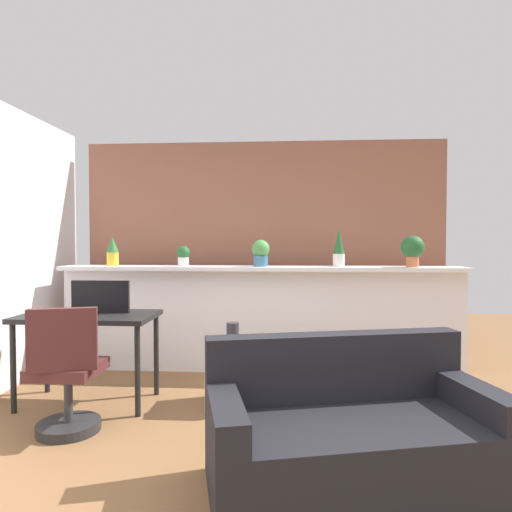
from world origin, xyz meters
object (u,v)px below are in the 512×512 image
at_px(potted_plant_0, 113,251).
at_px(potted_plant_3, 339,248).
at_px(potted_plant_4, 413,249).
at_px(potted_plant_1, 183,255).
at_px(side_cube_shelf, 233,375).
at_px(office_chair, 67,380).
at_px(desk, 88,324).
at_px(potted_plant_2, 261,252).
at_px(tv_monitor, 100,297).
at_px(couch, 351,436).
at_px(vase_on_shelf, 233,334).

distance_m(potted_plant_0, potted_plant_3, 2.36).
distance_m(potted_plant_3, potted_plant_4, 0.72).
xyz_separation_m(potted_plant_1, side_cube_shelf, (0.63, -0.93, -0.96)).
height_order(potted_plant_0, office_chair, potted_plant_0).
bearing_deg(desk, potted_plant_2, 35.34).
height_order(tv_monitor, office_chair, tv_monitor).
xyz_separation_m(potted_plant_4, desk, (-2.89, -0.95, -0.61)).
bearing_deg(potted_plant_2, desk, -144.66).
bearing_deg(side_cube_shelf, desk, -177.84).
distance_m(potted_plant_1, couch, 2.72).
bearing_deg(office_chair, potted_plant_4, 29.41).
bearing_deg(couch, potted_plant_1, 123.86).
bearing_deg(potted_plant_3, desk, -155.13).
distance_m(potted_plant_1, office_chair, 1.84).
relative_size(vase_on_shelf, couch, 0.11).
distance_m(potted_plant_3, desk, 2.48).
height_order(desk, vase_on_shelf, desk).
xyz_separation_m(desk, tv_monitor, (0.07, 0.08, 0.22)).
height_order(potted_plant_2, potted_plant_4, potted_plant_4).
relative_size(tv_monitor, couch, 0.29).
relative_size(potted_plant_1, potted_plant_3, 0.54).
relative_size(desk, office_chair, 1.21).
bearing_deg(potted_plant_3, tv_monitor, -156.18).
relative_size(desk, vase_on_shelf, 5.80).
relative_size(potted_plant_2, couch, 0.16).
xyz_separation_m(potted_plant_0, office_chair, (0.30, -1.61, -0.86)).
xyz_separation_m(potted_plant_2, side_cube_shelf, (-0.18, -0.93, -0.99)).
relative_size(potted_plant_1, vase_on_shelf, 1.10).
height_order(potted_plant_2, desk, potted_plant_2).
distance_m(potted_plant_4, couch, 2.49).
distance_m(potted_plant_1, potted_plant_4, 2.32).
bearing_deg(tv_monitor, potted_plant_3, 23.82).
xyz_separation_m(potted_plant_1, vase_on_shelf, (0.63, -0.96, -0.61)).
xyz_separation_m(potted_plant_4, tv_monitor, (-2.82, -0.87, -0.39)).
height_order(potted_plant_3, potted_plant_4, potted_plant_3).
relative_size(tv_monitor, side_cube_shelf, 0.99).
bearing_deg(potted_plant_4, vase_on_shelf, -150.94).
distance_m(potted_plant_0, side_cube_shelf, 1.96).
relative_size(potted_plant_0, couch, 0.18).
bearing_deg(potted_plant_1, side_cube_shelf, -56.06).
bearing_deg(potted_plant_3, couch, -94.58).
height_order(tv_monitor, vase_on_shelf, tv_monitor).
relative_size(desk, side_cube_shelf, 2.20).
bearing_deg(potted_plant_4, potted_plant_2, 179.10).
bearing_deg(vase_on_shelf, potted_plant_3, 45.72).
xyz_separation_m(potted_plant_2, potted_plant_4, (1.52, -0.02, 0.04)).
relative_size(potted_plant_0, potted_plant_4, 0.97).
bearing_deg(tv_monitor, potted_plant_2, 34.50).
bearing_deg(potted_plant_0, potted_plant_4, -0.85).
relative_size(potted_plant_1, side_cube_shelf, 0.42).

